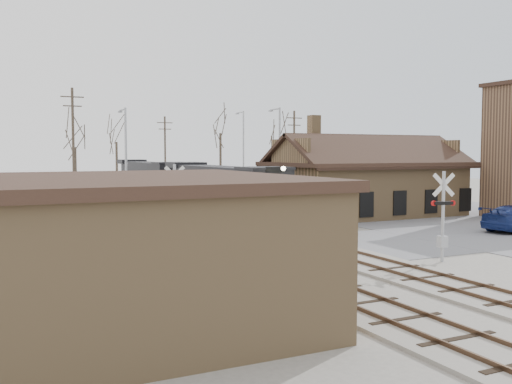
% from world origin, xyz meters
% --- Properties ---
extents(ground, '(140.00, 140.00, 0.00)m').
position_xyz_m(ground, '(0.00, 0.00, 0.00)').
color(ground, '#9C978D').
rests_on(ground, ground).
extents(road, '(60.00, 9.00, 0.03)m').
position_xyz_m(road, '(0.00, 0.00, 0.01)').
color(road, slate).
rests_on(road, ground).
extents(parking_lot, '(22.00, 26.00, 0.03)m').
position_xyz_m(parking_lot, '(18.00, 4.00, 0.02)').
color(parking_lot, slate).
rests_on(parking_lot, ground).
extents(track_main, '(3.40, 90.00, 0.24)m').
position_xyz_m(track_main, '(0.00, 15.00, 0.07)').
color(track_main, '#9C978D').
rests_on(track_main, ground).
extents(track_siding, '(3.40, 90.00, 0.24)m').
position_xyz_m(track_siding, '(-4.50, 15.00, 0.07)').
color(track_siding, '#9C978D').
rests_on(track_siding, ground).
extents(depot, '(15.20, 9.31, 7.90)m').
position_xyz_m(depot, '(11.99, 12.00, 2.41)').
color(depot, '#94744C').
rests_on(depot, ground).
extents(commercial_building, '(12.40, 10.40, 4.30)m').
position_xyz_m(commercial_building, '(-13.00, -8.00, 2.16)').
color(commercial_building, '#94744C').
rests_on(commercial_building, ground).
extents(locomotive_lead, '(2.80, 18.78, 4.17)m').
position_xyz_m(locomotive_lead, '(0.00, 12.53, 2.19)').
color(locomotive_lead, black).
rests_on(locomotive_lead, ground).
extents(locomotive_trailing, '(2.80, 18.78, 3.94)m').
position_xyz_m(locomotive_trailing, '(0.00, 31.58, 2.19)').
color(locomotive_trailing, black).
rests_on(locomotive_trailing, ground).
extents(crossbuck_near, '(1.16, 0.39, 4.16)m').
position_xyz_m(crossbuck_near, '(3.26, -5.39, 1.94)').
color(crossbuck_near, '#A5A8AD').
rests_on(crossbuck_near, ground).
extents(crossbuck_far, '(1.19, 0.51, 4.36)m').
position_xyz_m(crossbuck_far, '(-6.06, 5.17, 2.03)').
color(crossbuck_far, '#A5A8AD').
rests_on(crossbuck_far, ground).
extents(streetlight_a, '(0.25, 2.04, 8.32)m').
position_xyz_m(streetlight_a, '(-5.83, 17.78, 4.69)').
color(streetlight_a, '#A5A8AD').
rests_on(streetlight_a, ground).
extents(streetlight_b, '(0.25, 2.04, 8.96)m').
position_xyz_m(streetlight_b, '(8.33, 19.95, 5.02)').
color(streetlight_b, '#A5A8AD').
rests_on(streetlight_b, ground).
extents(streetlight_c, '(0.25, 2.04, 9.58)m').
position_xyz_m(streetlight_c, '(10.91, 33.27, 5.33)').
color(streetlight_c, '#A5A8AD').
rests_on(streetlight_c, ground).
extents(utility_pole_a, '(2.00, 0.24, 10.67)m').
position_xyz_m(utility_pole_a, '(-8.17, 27.58, 5.57)').
color(utility_pole_a, '#382D23').
rests_on(utility_pole_a, ground).
extents(utility_pole_b, '(2.00, 0.24, 9.52)m').
position_xyz_m(utility_pole_b, '(5.44, 44.93, 4.98)').
color(utility_pole_b, '#382D23').
rests_on(utility_pole_b, ground).
extents(utility_pole_c, '(2.00, 0.24, 9.63)m').
position_xyz_m(utility_pole_c, '(16.11, 30.84, 5.04)').
color(utility_pole_c, '#382D23').
rests_on(utility_pole_c, ground).
extents(tree_b, '(3.70, 3.70, 9.06)m').
position_xyz_m(tree_b, '(-6.66, 37.15, 6.44)').
color(tree_b, '#382D23').
rests_on(tree_b, ground).
extents(tree_c, '(4.24, 4.24, 10.38)m').
position_xyz_m(tree_c, '(0.55, 50.52, 7.39)').
color(tree_c, '#382D23').
rests_on(tree_c, ground).
extents(tree_d, '(4.90, 4.90, 12.01)m').
position_xyz_m(tree_d, '(11.02, 40.14, 8.56)').
color(tree_d, '#382D23').
rests_on(tree_d, ground).
extents(tree_e, '(4.14, 4.14, 10.15)m').
position_xyz_m(tree_e, '(17.76, 37.68, 7.22)').
color(tree_e, '#382D23').
rests_on(tree_e, ground).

